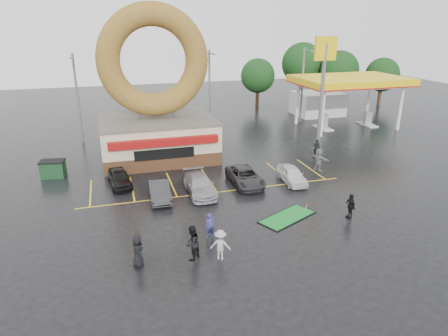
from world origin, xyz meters
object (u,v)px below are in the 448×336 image
object	(u,v)px
car_dgrey	(159,190)
dumpster	(53,169)
streetlight_right	(303,83)
person_blue	(210,226)
gas_station	(335,92)
streetlight_mid	(210,89)
person_cameraman	(350,206)
putting_green	(287,217)
streetlight_left	(77,97)
donut_shop	(156,109)
shell_sign	(324,72)
car_white	(292,175)
car_silver	(200,185)
car_black	(119,178)
car_grey	(245,177)

from	to	relation	value
car_dgrey	dumpster	bearing A→B (deg)	140.44
streetlight_right	person_blue	size ratio (longest dim) A/B	5.74
gas_station	dumpster	world-z (taller)	gas_station
streetlight_mid	car_dgrey	xyz separation A→B (m)	(-8.24, -17.42, -4.12)
person_cameraman	putting_green	distance (m)	4.05
person_cameraman	person_blue	bearing A→B (deg)	-88.02
person_blue	putting_green	xyz separation A→B (m)	(5.42, 1.12, -0.75)
streetlight_left	donut_shop	bearing A→B (deg)	-44.78
shell_sign	car_dgrey	distance (m)	20.36
donut_shop	car_white	xyz separation A→B (m)	(9.12, -9.33, -3.83)
dumpster	shell_sign	bearing A→B (deg)	12.51
car_silver	shell_sign	bearing A→B (deg)	30.46
streetlight_right	car_silver	xyz separation A→B (m)	(-17.28, -18.35, -4.12)
donut_shop	car_white	bearing A→B (deg)	-45.64
donut_shop	gas_station	size ratio (longest dim) A/B	0.99
donut_shop	streetlight_mid	bearing A→B (deg)	48.62
person_blue	gas_station	bearing A→B (deg)	39.23
donut_shop	shell_sign	bearing A→B (deg)	-3.47
streetlight_left	streetlight_right	distance (m)	26.08
donut_shop	person_blue	xyz separation A→B (m)	(0.84, -15.88, -3.68)
car_dgrey	car_white	bearing A→B (deg)	2.30
donut_shop	car_black	distance (m)	8.28
car_grey	dumpster	world-z (taller)	dumpster
streetlight_mid	dumpster	world-z (taller)	streetlight_mid
streetlight_right	car_black	distance (m)	27.75
car_black	putting_green	size ratio (longest dim) A/B	0.87
gas_station	car_silver	bearing A→B (deg)	-140.78
shell_sign	dumpster	distance (m)	25.87
car_black	person_cameraman	size ratio (longest dim) A/B	2.26
streetlight_left	person_blue	xyz separation A→B (m)	(7.84, -22.83, -4.00)
car_dgrey	person_cameraman	size ratio (longest dim) A/B	2.40
streetlight_mid	putting_green	distance (m)	23.21
car_silver	car_white	size ratio (longest dim) A/B	1.22
streetlight_mid	streetlight_right	bearing A→B (deg)	4.76
streetlight_left	car_white	distance (m)	23.28
streetlight_left	streetlight_right	bearing A→B (deg)	4.40
gas_station	car_silver	xyz separation A→B (m)	(-21.28, -17.37, -3.04)
donut_shop	putting_green	size ratio (longest dim) A/B	3.13
gas_station	streetlight_right	size ratio (longest dim) A/B	1.52
car_dgrey	streetlight_right	bearing A→B (deg)	43.79
donut_shop	streetlight_left	xyz separation A→B (m)	(-7.00, 6.95, 0.32)
gas_station	car_dgrey	distance (m)	30.02
car_silver	car_grey	bearing A→B (deg)	10.66
streetlight_right	putting_green	size ratio (longest dim) A/B	2.08
gas_station	shell_sign	distance (m)	11.93
car_silver	putting_green	bearing A→B (deg)	-49.90
streetlight_right	dumpster	size ratio (longest dim) A/B	5.00
donut_shop	car_dgrey	bearing A→B (deg)	-97.47
streetlight_right	car_grey	distance (m)	22.61
person_cameraman	putting_green	bearing A→B (deg)	-104.62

